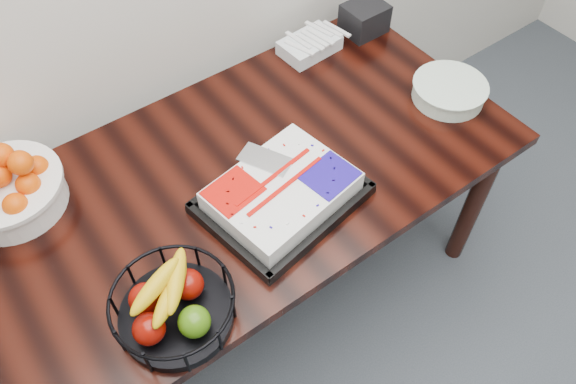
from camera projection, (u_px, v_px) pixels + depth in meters
table at (240, 192)px, 1.82m from camera, size 1.80×0.90×0.75m
cake_tray at (282, 193)px, 1.65m from camera, size 0.50×0.42×0.09m
tangerine_bowl at (5, 185)px, 1.61m from camera, size 0.33×0.33×0.21m
fruit_basket at (173, 305)px, 1.40m from camera, size 0.31×0.31×0.17m
plate_stack at (449, 91)px, 1.94m from camera, size 0.26×0.26×0.06m
fork_bag at (310, 45)px, 2.10m from camera, size 0.22×0.15×0.06m
napkin_box at (364, 18)px, 2.16m from camera, size 0.16×0.13×0.11m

